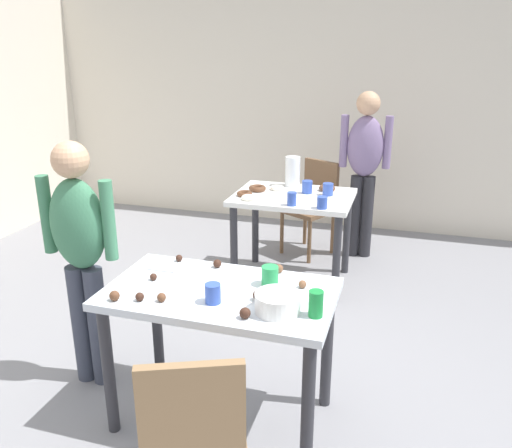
{
  "coord_description": "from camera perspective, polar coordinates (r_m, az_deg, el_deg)",
  "views": [
    {
      "loc": [
        0.81,
        -2.33,
        1.9
      ],
      "look_at": [
        -0.02,
        0.42,
        0.9
      ],
      "focal_mm": 36.61,
      "sensor_mm": 36.0,
      "label": 1
    }
  ],
  "objects": [
    {
      "name": "mixing_bowl",
      "position": [
        2.37,
        2.37,
        -8.57
      ],
      "size": [
        0.21,
        0.21,
        0.09
      ],
      "primitive_type": "cylinder",
      "color": "white",
      "rests_on": "dining_table_near"
    },
    {
      "name": "cake_ball_6",
      "position": [
        2.48,
        0.22,
        -7.79
      ],
      "size": [
        0.05,
        0.05,
        0.05
      ],
      "primitive_type": "sphere",
      "color": "#3D2319",
      "rests_on": "dining_table_near"
    },
    {
      "name": "dining_table_near",
      "position": [
        2.64,
        -3.89,
        -9.5
      ],
      "size": [
        1.13,
        0.64,
        0.75
      ],
      "color": "silver",
      "rests_on": "ground_plane"
    },
    {
      "name": "cup_far_2",
      "position": [
        3.9,
        3.93,
        2.76
      ],
      "size": [
        0.07,
        0.07,
        0.1
      ],
      "primitive_type": "cylinder",
      "color": "#3351B2",
      "rests_on": "dining_table_far"
    },
    {
      "name": "donut_far_2",
      "position": [
        4.33,
        2.31,
        3.96
      ],
      "size": [
        0.11,
        0.11,
        0.03
      ],
      "primitive_type": "torus",
      "color": "white",
      "rests_on": "dining_table_far"
    },
    {
      "name": "cake_ball_7",
      "position": [
        2.56,
        -15.21,
        -7.57
      ],
      "size": [
        0.05,
        0.05,
        0.05
      ],
      "primitive_type": "sphere",
      "color": "brown",
      "rests_on": "dining_table_near"
    },
    {
      "name": "cup_near_0",
      "position": [
        2.62,
        1.54,
        -5.68
      ],
      "size": [
        0.08,
        0.08,
        0.1
      ],
      "primitive_type": "cylinder",
      "color": "green",
      "rests_on": "dining_table_near"
    },
    {
      "name": "cake_ball_0",
      "position": [
        2.61,
        5.1,
        -6.57
      ],
      "size": [
        0.04,
        0.04,
        0.04
      ],
      "primitive_type": "sphere",
      "color": "brown",
      "rests_on": "dining_table_near"
    },
    {
      "name": "person_adult_far",
      "position": [
        4.79,
        11.76,
        6.79
      ],
      "size": [
        0.45,
        0.23,
        1.51
      ],
      "color": "#28282D",
      "rests_on": "ground_plane"
    },
    {
      "name": "fork_near",
      "position": [
        2.84,
        -10.5,
        -4.98
      ],
      "size": [
        0.17,
        0.02,
        0.01
      ],
      "primitive_type": "cube",
      "color": "silver",
      "rests_on": "dining_table_near"
    },
    {
      "name": "cup_far_3",
      "position": [
        3.85,
        7.24,
        2.33
      ],
      "size": [
        0.08,
        0.08,
        0.09
      ],
      "primitive_type": "cylinder",
      "color": "#3351B2",
      "rests_on": "dining_table_far"
    },
    {
      "name": "donut_far_0",
      "position": [
        4.15,
        -1.27,
        3.34
      ],
      "size": [
        0.12,
        0.12,
        0.04
      ],
      "primitive_type": "torus",
      "color": "brown",
      "rests_on": "dining_table_far"
    },
    {
      "name": "donut_far_5",
      "position": [
        4.42,
        0.03,
        4.31
      ],
      "size": [
        0.11,
        0.11,
        0.03
      ],
      "primitive_type": "torus",
      "color": "white",
      "rests_on": "dining_table_far"
    },
    {
      "name": "donut_far_1",
      "position": [
        4.29,
        0.16,
        3.92
      ],
      "size": [
        0.14,
        0.14,
        0.04
      ],
      "primitive_type": "torus",
      "color": "brown",
      "rests_on": "dining_table_far"
    },
    {
      "name": "cake_ball_5",
      "position": [
        2.51,
        -10.29,
        -7.89
      ],
      "size": [
        0.04,
        0.04,
        0.04
      ],
      "primitive_type": "sphere",
      "color": "brown",
      "rests_on": "dining_table_near"
    },
    {
      "name": "cake_ball_8",
      "position": [
        2.83,
        -4.26,
        -4.32
      ],
      "size": [
        0.05,
        0.05,
        0.05
      ],
      "primitive_type": "sphere",
      "color": "#3D2319",
      "rests_on": "dining_table_near"
    },
    {
      "name": "ground_plane",
      "position": [
        3.11,
        -1.93,
        -18.41
      ],
      "size": [
        6.4,
        6.4,
        0.0
      ],
      "primitive_type": "plane",
      "color": "gray"
    },
    {
      "name": "person_girl_near",
      "position": [
        3.0,
        -18.63,
        -2.34
      ],
      "size": [
        0.45,
        0.21,
        1.43
      ],
      "color": "#383D4C",
      "rests_on": "ground_plane"
    },
    {
      "name": "donut_far_3",
      "position": [
        4.34,
        7.77,
        3.89
      ],
      "size": [
        0.14,
        0.14,
        0.04
      ],
      "primitive_type": "torus",
      "color": "brown",
      "rests_on": "dining_table_far"
    },
    {
      "name": "cup_far_1",
      "position": [
        4.2,
        7.87,
        3.77
      ],
      "size": [
        0.08,
        0.08,
        0.1
      ],
      "primitive_type": "cylinder",
      "color": "#3351B2",
      "rests_on": "dining_table_far"
    },
    {
      "name": "soda_can",
      "position": [
        2.34,
        6.56,
        -8.66
      ],
      "size": [
        0.07,
        0.07,
        0.12
      ],
      "primitive_type": "cylinder",
      "color": "#198438",
      "rests_on": "dining_table_near"
    },
    {
      "name": "cake_ball_4",
      "position": [
        2.76,
        2.52,
        -4.88
      ],
      "size": [
        0.05,
        0.05,
        0.05
      ],
      "primitive_type": "sphere",
      "color": "brown",
      "rests_on": "dining_table_near"
    },
    {
      "name": "dining_table_far",
      "position": [
        4.23,
        4.08,
        1.59
      ],
      "size": [
        0.94,
        0.71,
        0.75
      ],
      "color": "white",
      "rests_on": "ground_plane"
    },
    {
      "name": "cake_ball_2",
      "position": [
        2.33,
        -1.21,
        -9.7
      ],
      "size": [
        0.05,
        0.05,
        0.05
      ],
      "primitive_type": "sphere",
      "color": "#3D2319",
      "rests_on": "dining_table_near"
    },
    {
      "name": "donut_far_4",
      "position": [
        4.04,
        -0.82,
        2.9
      ],
      "size": [
        0.11,
        0.11,
        0.03
      ],
      "primitive_type": "torus",
      "color": "white",
      "rests_on": "dining_table_far"
    },
    {
      "name": "cake_ball_1",
      "position": [
        2.53,
        -12.59,
        -7.77
      ],
      "size": [
        0.04,
        0.04,
        0.04
      ],
      "primitive_type": "sphere",
      "color": "#3D2319",
      "rests_on": "dining_table_near"
    },
    {
      "name": "chair_near_table",
      "position": [
        2.15,
        -6.81,
        -21.73
      ],
      "size": [
        0.52,
        0.52,
        0.87
      ],
      "color": "olive",
      "rests_on": "ground_plane"
    },
    {
      "name": "cup_near_1",
      "position": [
        2.45,
        -4.74,
        -7.57
      ],
      "size": [
        0.07,
        0.07,
        0.09
      ],
      "primitive_type": "cylinder",
      "color": "#3351B2",
      "rests_on": "dining_table_near"
    },
    {
      "name": "cake_ball_3",
      "position": [
        2.73,
        -11.15,
        -5.69
      ],
      "size": [
        0.04,
        0.04,
        0.04
      ],
      "primitive_type": "sphere",
      "color": "#3D2319",
      "rests_on": "dining_table_near"
    },
    {
      "name": "wall_back",
      "position": [
        5.62,
        8.67,
        12.82
      ],
      "size": [
        6.4,
        0.1,
        2.6
      ],
      "primitive_type": "cube",
      "color": "beige",
      "rests_on": "ground_plane"
    },
    {
      "name": "pitcher_far",
      "position": [
        4.43,
        4.02,
        5.74
      ],
      "size": [
        0.13,
        0.13,
        0.25
      ],
      "primitive_type": "cylinder",
      "color": "white",
      "rests_on": "dining_table_far"
    },
    {
      "name": "cup_far_0",
      "position": [
        4.24,
        5.61,
        4.05
      ],
      "size": [
        0.08,
        0.08,
        0.1
      ],
      "primitive_type": "cylinder",
      "color": "#3351B2",
      "rests_on": "dining_table_far"
    },
    {
      "name": "cake_ball_9",
      "position": [
        2.93,
        -8.41,
        -3.7
      ],
      "size": [
        0.04,
        0.04,
        0.04
      ],
      "primitive_type": "sphere",
      "color": "#3D2319",
      "rests_on": "dining_table_near"
    },
    {
      "name": "chair_far_table",
      "position": [
        4.92,
        6.3,
        2.46
      ],
      "size": [
        0.54,
        0.54,
        0.87
      ],
      "color": "brown",
      "rests_on": "ground_plane"
    }
  ]
}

